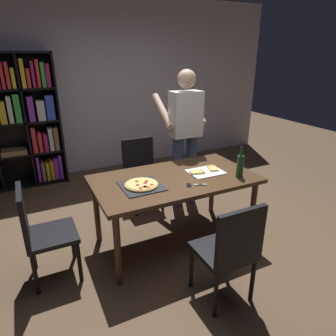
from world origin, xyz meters
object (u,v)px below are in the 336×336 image
(chair_left_end, at_px, (40,229))
(wine_bottle, at_px, (240,165))
(chair_near_camera, at_px, (230,248))
(chair_far_side, at_px, (141,169))
(person_serving_pizza, at_px, (185,132))
(dining_table, at_px, (175,184))
(kitchen_scissors, at_px, (193,185))
(pepperoni_pizza_on_tray, at_px, (142,185))
(bookshelf, at_px, (12,118))

(chair_left_end, xyz_separation_m, wine_bottle, (1.90, -0.27, 0.36))
(chair_near_camera, height_order, chair_far_side, same)
(person_serving_pizza, bearing_deg, dining_table, -125.68)
(chair_far_side, bearing_deg, kitchen_scissors, -86.76)
(dining_table, xyz_separation_m, wine_bottle, (0.60, -0.27, 0.19))
(dining_table, relative_size, chair_left_end, 1.81)
(person_serving_pizza, bearing_deg, wine_bottle, -84.96)
(pepperoni_pizza_on_tray, bearing_deg, wine_bottle, -11.83)
(bookshelf, relative_size, pepperoni_pizza_on_tray, 5.20)
(chair_left_end, relative_size, pepperoni_pizza_on_tray, 2.40)
(person_serving_pizza, relative_size, pepperoni_pizza_on_tray, 4.67)
(chair_far_side, xyz_separation_m, wine_bottle, (0.60, -1.20, 0.36))
(pepperoni_pizza_on_tray, bearing_deg, chair_left_end, 176.30)
(pepperoni_pizza_on_tray, bearing_deg, chair_far_side, 69.13)
(chair_far_side, distance_m, chair_left_end, 1.60)
(chair_near_camera, distance_m, wine_bottle, 0.97)
(bookshelf, height_order, person_serving_pizza, bookshelf)
(chair_near_camera, xyz_separation_m, pepperoni_pizza_on_tray, (-0.38, 0.88, 0.25))
(dining_table, relative_size, person_serving_pizza, 0.93)
(kitchen_scissors, bearing_deg, wine_bottle, -1.72)
(wine_bottle, bearing_deg, bookshelf, 127.48)
(bookshelf, bearing_deg, dining_table, -59.09)
(chair_near_camera, distance_m, kitchen_scissors, 0.73)
(chair_near_camera, distance_m, pepperoni_pizza_on_tray, 0.99)
(chair_near_camera, height_order, chair_left_end, same)
(chair_far_side, height_order, kitchen_scissors, chair_far_side)
(bookshelf, bearing_deg, chair_near_camera, -66.77)
(dining_table, xyz_separation_m, chair_near_camera, (-0.00, -0.94, -0.16))
(person_serving_pizza, distance_m, pepperoni_pizza_on_tray, 1.21)
(chair_left_end, bearing_deg, kitchen_scissors, -10.34)
(pepperoni_pizza_on_tray, relative_size, wine_bottle, 1.19)
(chair_left_end, distance_m, pepperoni_pizza_on_tray, 0.96)
(bookshelf, distance_m, kitchen_scissors, 3.03)
(dining_table, relative_size, chair_near_camera, 1.81)
(person_serving_pizza, height_order, pepperoni_pizza_on_tray, person_serving_pizza)
(dining_table, xyz_separation_m, bookshelf, (-1.42, 2.37, 0.37))
(kitchen_scissors, bearing_deg, chair_far_side, 93.24)
(chair_left_end, bearing_deg, bookshelf, 92.93)
(chair_left_end, relative_size, person_serving_pizza, 0.51)
(dining_table, bearing_deg, wine_bottle, -23.79)
(pepperoni_pizza_on_tray, bearing_deg, person_serving_pizza, 40.95)
(chair_near_camera, bearing_deg, bookshelf, 113.23)
(chair_left_end, distance_m, bookshelf, 2.44)
(chair_left_end, bearing_deg, chair_near_camera, -35.82)
(pepperoni_pizza_on_tray, bearing_deg, kitchen_scissors, -22.98)
(dining_table, bearing_deg, person_serving_pizza, 54.32)
(chair_near_camera, relative_size, kitchen_scissors, 4.55)
(chair_left_end, height_order, kitchen_scissors, chair_left_end)
(dining_table, height_order, kitchen_scissors, kitchen_scissors)
(dining_table, relative_size, bookshelf, 0.83)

